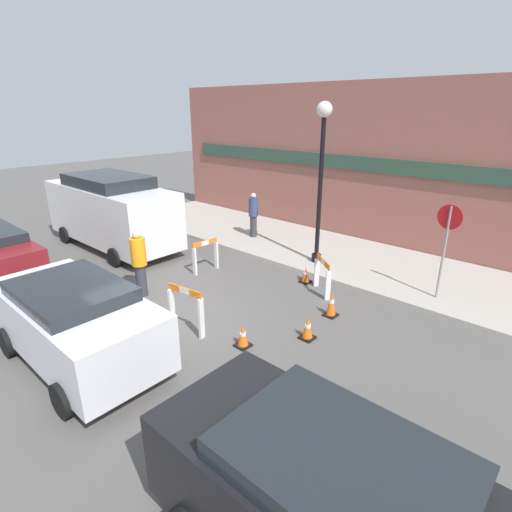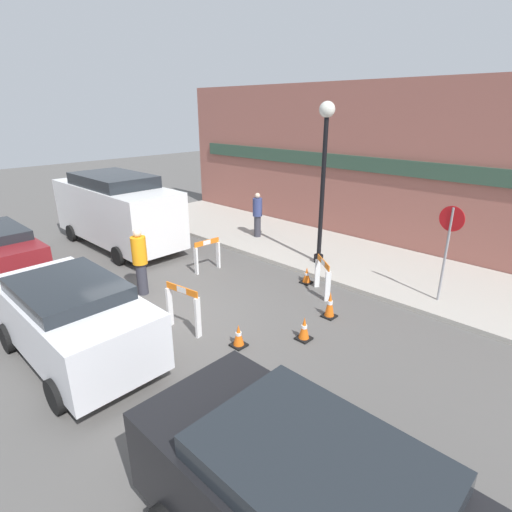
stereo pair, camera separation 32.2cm
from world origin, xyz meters
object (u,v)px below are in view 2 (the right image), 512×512
(person_pedestrian, at_px, (257,214))
(person_worker, at_px, (140,260))
(stop_sign, at_px, (448,239))
(parked_car_2, at_px, (314,510))
(work_van, at_px, (117,208))
(streetlamp_post, at_px, (324,163))
(parked_car_1, at_px, (72,316))

(person_pedestrian, bearing_deg, person_worker, 112.40)
(stop_sign, distance_m, person_worker, 7.59)
(stop_sign, distance_m, parked_car_2, 7.39)
(person_worker, height_order, work_van, work_van)
(streetlamp_post, distance_m, stop_sign, 3.95)
(person_pedestrian, bearing_deg, parked_car_1, 120.40)
(parked_car_1, bearing_deg, person_worker, 124.01)
(person_worker, height_order, person_pedestrian, person_worker)
(person_worker, bearing_deg, stop_sign, -0.35)
(person_worker, distance_m, parked_car_2, 7.66)
(person_pedestrian, bearing_deg, streetlamp_post, -178.91)
(person_worker, distance_m, work_van, 4.43)
(person_pedestrian, distance_m, work_van, 4.96)
(stop_sign, height_order, parked_car_2, stop_sign)
(person_worker, relative_size, parked_car_1, 0.45)
(work_van, bearing_deg, parked_car_1, -34.87)
(person_worker, bearing_deg, streetlamp_post, 26.28)
(stop_sign, height_order, parked_car_1, stop_sign)
(streetlamp_post, bearing_deg, stop_sign, -0.98)
(streetlamp_post, height_order, work_van, streetlamp_post)
(stop_sign, relative_size, person_worker, 1.34)
(stop_sign, height_order, person_worker, stop_sign)
(parked_car_1, relative_size, work_van, 0.72)
(streetlamp_post, height_order, stop_sign, streetlamp_post)
(stop_sign, xyz_separation_m, parked_car_2, (1.42, -7.21, -0.78))
(streetlamp_post, xyz_separation_m, stop_sign, (3.68, -0.06, -1.44))
(streetlamp_post, xyz_separation_m, parked_car_2, (5.10, -7.27, -2.22))
(person_pedestrian, distance_m, parked_car_1, 8.31)
(streetlamp_post, xyz_separation_m, person_worker, (-2.16, -4.85, -2.20))
(streetlamp_post, distance_m, parked_car_2, 9.16)
(person_worker, distance_m, person_pedestrian, 5.55)
(person_pedestrian, distance_m, parked_car_2, 11.43)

